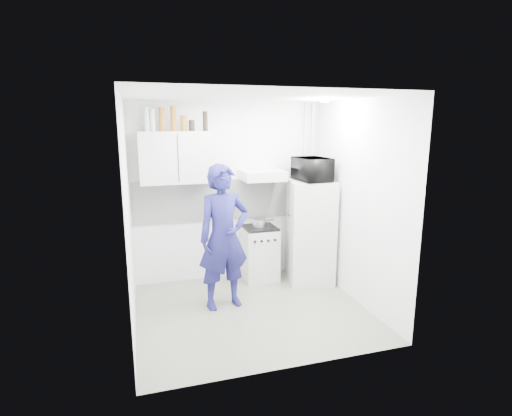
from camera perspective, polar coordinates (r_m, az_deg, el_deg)
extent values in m
plane|color=slate|center=(5.17, -0.57, -14.47)|extent=(2.80, 2.80, 0.00)
plane|color=white|center=(4.64, -0.64, 15.67)|extent=(2.80, 2.80, 0.00)
plane|color=white|center=(5.92, -3.96, 2.22)|extent=(2.80, 0.00, 2.80)
plane|color=white|center=(4.56, -17.77, -1.29)|extent=(0.00, 2.60, 2.60)
plane|color=white|center=(5.29, 14.14, 0.70)|extent=(0.00, 2.60, 2.60)
imported|color=#1A1954|center=(5.00, -4.62, -4.18)|extent=(0.73, 0.55, 1.83)
cube|color=silver|center=(6.01, 0.54, -6.55)|extent=(0.49, 0.49, 0.78)
cube|color=silver|center=(5.89, 7.79, -3.38)|extent=(0.73, 0.73, 1.50)
cube|color=black|center=(5.90, 0.55, -2.82)|extent=(0.47, 0.47, 0.03)
cylinder|color=silver|center=(5.89, 0.48, -2.15)|extent=(0.20, 0.20, 0.11)
imported|color=black|center=(5.72, 8.05, 5.50)|extent=(0.62, 0.44, 0.33)
cylinder|color=#B2B7BC|center=(5.52, -15.37, 12.12)|extent=(0.07, 0.07, 0.31)
cylinder|color=#B2B7BC|center=(5.53, -14.59, 12.04)|extent=(0.07, 0.07, 0.29)
cylinder|color=brown|center=(5.53, -13.33, 12.23)|extent=(0.07, 0.07, 0.31)
cylinder|color=brown|center=(5.54, -11.72, 12.40)|extent=(0.07, 0.07, 0.33)
cylinder|color=brown|center=(5.56, -10.31, 11.82)|extent=(0.08, 0.08, 0.21)
cylinder|color=black|center=(5.57, -9.18, 11.56)|extent=(0.08, 0.08, 0.15)
cylinder|color=black|center=(5.60, -7.27, 12.20)|extent=(0.07, 0.07, 0.26)
cube|color=silver|center=(5.56, -11.25, 7.10)|extent=(1.00, 0.35, 0.70)
cube|color=silver|center=(5.76, 0.94, 4.69)|extent=(0.60, 0.50, 0.14)
cube|color=white|center=(5.93, -3.92, 1.24)|extent=(2.74, 0.03, 0.60)
cylinder|color=silver|center=(6.26, 7.90, 2.67)|extent=(0.05, 0.05, 2.60)
cylinder|color=silver|center=(6.21, 6.89, 2.62)|extent=(0.04, 0.04, 2.60)
cylinder|color=white|center=(5.18, 9.77, 14.79)|extent=(0.10, 0.10, 0.02)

